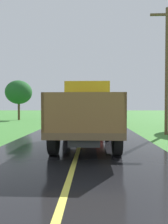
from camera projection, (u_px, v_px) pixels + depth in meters
banana_truck_near at (87, 112)px, 9.06m from camera, size 2.38×5.82×2.80m
banana_truck_far at (90, 109)px, 20.74m from camera, size 2.38×5.81×2.80m
utility_pole_roadside at (167, 67)px, 12.10m from camera, size 2.02×0.20×7.60m
roadside_tree_mid_right at (19, 92)px, 25.87m from camera, size 3.37×3.37×5.09m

